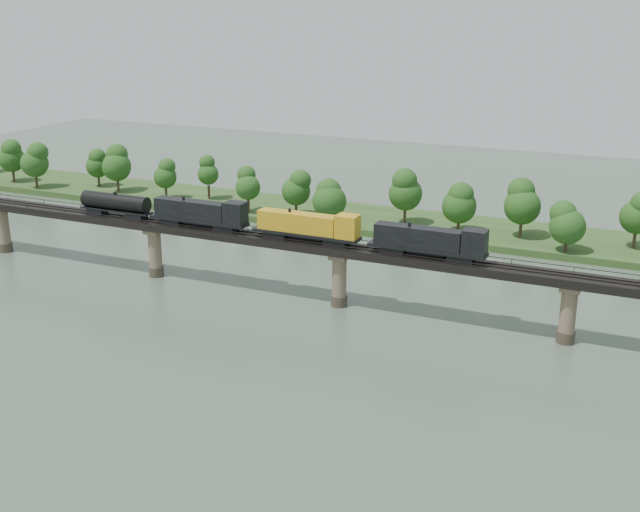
% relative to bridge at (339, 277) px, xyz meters
% --- Properties ---
extents(ground, '(400.00, 400.00, 0.00)m').
position_rel_bridge_xyz_m(ground, '(0.00, -30.00, -5.46)').
color(ground, '#3A4A3C').
rests_on(ground, ground).
extents(far_bank, '(300.00, 24.00, 1.60)m').
position_rel_bridge_xyz_m(far_bank, '(0.00, 55.00, -4.66)').
color(far_bank, '#28451B').
rests_on(far_bank, ground).
extents(bridge, '(236.00, 30.00, 11.50)m').
position_rel_bridge_xyz_m(bridge, '(0.00, 0.00, 0.00)').
color(bridge, '#473A2D').
rests_on(bridge, ground).
extents(bridge_superstructure, '(220.00, 4.90, 0.75)m').
position_rel_bridge_xyz_m(bridge_superstructure, '(0.00, 0.00, 6.33)').
color(bridge_superstructure, black).
rests_on(bridge_superstructure, bridge).
extents(far_treeline, '(289.06, 17.54, 13.60)m').
position_rel_bridge_xyz_m(far_treeline, '(-8.21, 50.52, 3.37)').
color(far_treeline, '#382619').
rests_on(far_treeline, far_bank).
extents(freight_train, '(83.27, 3.24, 5.73)m').
position_rel_bridge_xyz_m(freight_train, '(-14.01, -0.00, 8.78)').
color(freight_train, black).
rests_on(freight_train, bridge).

